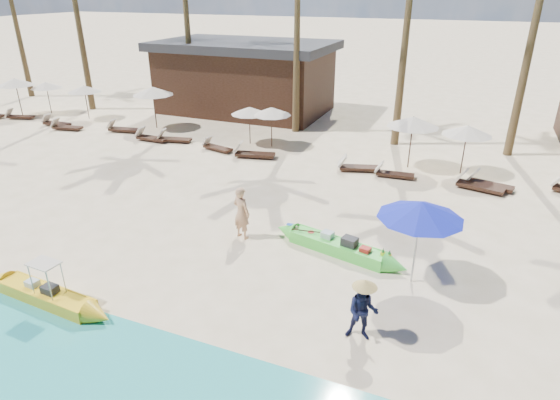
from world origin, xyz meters
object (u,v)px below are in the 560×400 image
at_px(green_canoe, 337,246).
at_px(blue_umbrella, 421,210).
at_px(yellow_canoe, 47,295).
at_px(tourist, 241,213).

xyz_separation_m(green_canoe, blue_umbrella, (2.29, -0.70, 1.94)).
height_order(green_canoe, yellow_canoe, yellow_canoe).
bearing_deg(green_canoe, yellow_canoe, -126.79).
xyz_separation_m(green_canoe, tourist, (-3.08, -0.24, 0.65)).
relative_size(green_canoe, blue_umbrella, 2.04).
bearing_deg(yellow_canoe, blue_umbrella, 31.77).
bearing_deg(yellow_canoe, green_canoe, 43.95).
bearing_deg(tourist, yellow_canoe, 74.80).
distance_m(yellow_canoe, blue_umbrella, 9.73).
xyz_separation_m(green_canoe, yellow_canoe, (-6.13, -5.17, -0.01)).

